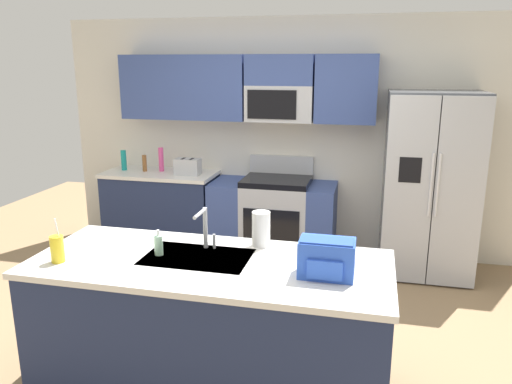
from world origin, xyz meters
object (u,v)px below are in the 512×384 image
at_px(refrigerator, 430,185).
at_px(drink_cup_yellow, 57,249).
at_px(bottle_pink, 161,159).
at_px(range_oven, 273,218).
at_px(backpack, 327,257).
at_px(soap_dispenser, 159,245).
at_px(bottle_teal, 124,160).
at_px(pepper_mill, 145,163).
at_px(paper_towel_roll, 261,229).
at_px(toaster, 188,167).
at_px(sink_faucet, 205,225).

height_order(refrigerator, drink_cup_yellow, refrigerator).
relative_size(bottle_pink, drink_cup_yellow, 0.95).
distance_m(refrigerator, drink_cup_yellow, 3.54).
relative_size(range_oven, backpack, 4.25).
bearing_deg(soap_dispenser, bottle_teal, 122.18).
distance_m(refrigerator, bottle_teal, 3.39).
relative_size(pepper_mill, paper_towel_roll, 0.79).
relative_size(refrigerator, toaster, 6.61).
relative_size(refrigerator, drink_cup_yellow, 6.40).
distance_m(pepper_mill, bottle_teal, 0.27).
relative_size(drink_cup_yellow, paper_towel_roll, 1.20).
bearing_deg(bottle_pink, bottle_teal, -174.52).
height_order(range_oven, bottle_pink, bottle_pink).
xyz_separation_m(drink_cup_yellow, soap_dispenser, (0.56, 0.26, -0.02)).
xyz_separation_m(refrigerator, toaster, (-2.58, 0.02, 0.07)).
bearing_deg(drink_cup_yellow, paper_towel_roll, 25.99).
bearing_deg(drink_cup_yellow, backpack, 5.84).
bearing_deg(range_oven, sink_faucet, -90.55).
bearing_deg(paper_towel_roll, sink_faucet, -156.89).
height_order(range_oven, drink_cup_yellow, drink_cup_yellow).
height_order(toaster, bottle_pink, bottle_pink).
bearing_deg(toaster, backpack, -53.55).
relative_size(refrigerator, sink_faucet, 6.56).
distance_m(toaster, drink_cup_yellow, 2.58).
bearing_deg(pepper_mill, paper_towel_roll, -48.11).
height_order(bottle_teal, bottle_pink, bottle_pink).
distance_m(toaster, sink_faucet, 2.35).
distance_m(bottle_pink, drink_cup_yellow, 2.73).
distance_m(pepper_mill, soap_dispenser, 2.67).
distance_m(paper_towel_roll, backpack, 0.63).
relative_size(bottle_teal, drink_cup_yellow, 0.81).
distance_m(pepper_mill, paper_towel_roll, 2.76).
bearing_deg(bottle_teal, paper_towel_roll, -44.42).
distance_m(bottle_pink, soap_dispenser, 2.64).
distance_m(toaster, paper_towel_roll, 2.39).
bearing_deg(drink_cup_yellow, refrigerator, 46.19).
bearing_deg(toaster, bottle_teal, 175.57).
bearing_deg(refrigerator, soap_dispenser, -129.39).
relative_size(refrigerator, bottle_pink, 6.76).
xyz_separation_m(pepper_mill, bottle_teal, (-0.27, 0.01, 0.02)).
height_order(toaster, bottle_teal, bottle_teal).
height_order(bottle_pink, drink_cup_yellow, drink_cup_yellow).
bearing_deg(drink_cup_yellow, range_oven, 72.17).
relative_size(bottle_pink, soap_dispenser, 1.61).
xyz_separation_m(range_oven, paper_towel_roll, (0.33, -2.06, 0.58)).
relative_size(range_oven, refrigerator, 0.74).
bearing_deg(pepper_mill, sink_faucet, -55.87).
relative_size(toaster, drink_cup_yellow, 0.97).
xyz_separation_m(pepper_mill, drink_cup_yellow, (0.67, -2.63, -0.01)).
distance_m(pepper_mill, sink_faucet, 2.66).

